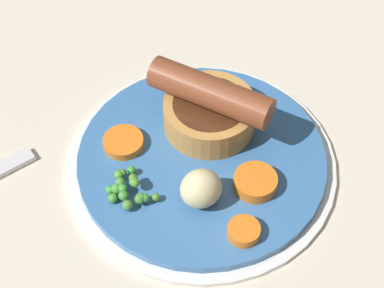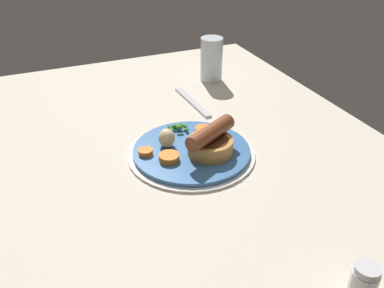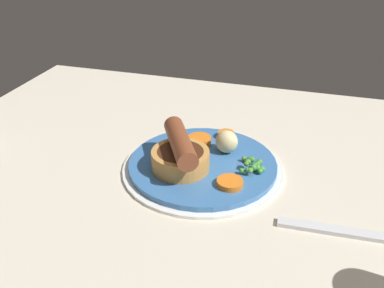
{
  "view_description": "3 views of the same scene",
  "coord_description": "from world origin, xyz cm",
  "px_view_note": "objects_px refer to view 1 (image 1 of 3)",
  "views": [
    {
      "loc": [
        16.63,
        32.11,
        52.38
      ],
      "look_at": [
        -3.94,
        0.81,
        5.53
      ],
      "focal_mm": 60.0,
      "sensor_mm": 36.0,
      "label": 1
    },
    {
      "loc": [
        -71.44,
        30.18,
        49.66
      ],
      "look_at": [
        -5.81,
        2.26,
        6.45
      ],
      "focal_mm": 40.0,
      "sensor_mm": 36.0,
      "label": 2
    },
    {
      "loc": [
        10.52,
        -54.29,
        40.24
      ],
      "look_at": [
        -6.2,
        1.8,
        7.35
      ],
      "focal_mm": 40.0,
      "sensor_mm": 36.0,
      "label": 3
    }
  ],
  "objects_px": {
    "potato_chunk_0": "(201,189)",
    "carrot_slice_5": "(244,231)",
    "sausage_pudding": "(210,107)",
    "pea_pile": "(128,189)",
    "dinner_plate": "(202,161)",
    "carrot_slice_0": "(255,182)",
    "carrot_slice_2": "(123,142)"
  },
  "relations": [
    {
      "from": "potato_chunk_0",
      "to": "sausage_pudding",
      "type": "bearing_deg",
      "value": -129.19
    },
    {
      "from": "sausage_pudding",
      "to": "potato_chunk_0",
      "type": "height_order",
      "value": "sausage_pudding"
    },
    {
      "from": "sausage_pudding",
      "to": "dinner_plate",
      "type": "bearing_deg",
      "value": 106.67
    },
    {
      "from": "carrot_slice_2",
      "to": "sausage_pudding",
      "type": "bearing_deg",
      "value": 164.1
    },
    {
      "from": "dinner_plate",
      "to": "carrot_slice_5",
      "type": "bearing_deg",
      "value": 79.05
    },
    {
      "from": "dinner_plate",
      "to": "carrot_slice_2",
      "type": "xyz_separation_m",
      "value": [
        0.06,
        -0.05,
        0.01
      ]
    },
    {
      "from": "pea_pile",
      "to": "potato_chunk_0",
      "type": "xyz_separation_m",
      "value": [
        -0.05,
        0.04,
        0.01
      ]
    },
    {
      "from": "dinner_plate",
      "to": "carrot_slice_0",
      "type": "relative_size",
      "value": 6.46
    },
    {
      "from": "pea_pile",
      "to": "potato_chunk_0",
      "type": "height_order",
      "value": "potato_chunk_0"
    },
    {
      "from": "dinner_plate",
      "to": "pea_pile",
      "type": "relative_size",
      "value": 5.34
    },
    {
      "from": "pea_pile",
      "to": "carrot_slice_0",
      "type": "relative_size",
      "value": 1.21
    },
    {
      "from": "potato_chunk_0",
      "to": "carrot_slice_5",
      "type": "bearing_deg",
      "value": 103.26
    },
    {
      "from": "pea_pile",
      "to": "carrot_slice_2",
      "type": "xyz_separation_m",
      "value": [
        -0.02,
        -0.05,
        -0.0
      ]
    },
    {
      "from": "dinner_plate",
      "to": "carrot_slice_5",
      "type": "xyz_separation_m",
      "value": [
        0.02,
        0.09,
        0.01
      ]
    },
    {
      "from": "potato_chunk_0",
      "to": "carrot_slice_0",
      "type": "height_order",
      "value": "potato_chunk_0"
    },
    {
      "from": "carrot_slice_5",
      "to": "pea_pile",
      "type": "bearing_deg",
      "value": -55.34
    },
    {
      "from": "dinner_plate",
      "to": "carrot_slice_2",
      "type": "distance_m",
      "value": 0.08
    },
    {
      "from": "potato_chunk_0",
      "to": "carrot_slice_0",
      "type": "bearing_deg",
      "value": 164.55
    },
    {
      "from": "pea_pile",
      "to": "carrot_slice_0",
      "type": "distance_m",
      "value": 0.12
    },
    {
      "from": "dinner_plate",
      "to": "sausage_pudding",
      "type": "height_order",
      "value": "sausage_pudding"
    },
    {
      "from": "pea_pile",
      "to": "carrot_slice_0",
      "type": "xyz_separation_m",
      "value": [
        -0.1,
        0.06,
        -0.0
      ]
    },
    {
      "from": "pea_pile",
      "to": "carrot_slice_2",
      "type": "relative_size",
      "value": 1.24
    },
    {
      "from": "sausage_pudding",
      "to": "carrot_slice_0",
      "type": "height_order",
      "value": "sausage_pudding"
    },
    {
      "from": "potato_chunk_0",
      "to": "pea_pile",
      "type": "bearing_deg",
      "value": -39.13
    },
    {
      "from": "sausage_pudding",
      "to": "carrot_slice_0",
      "type": "relative_size",
      "value": 3.02
    },
    {
      "from": "carrot_slice_2",
      "to": "pea_pile",
      "type": "bearing_deg",
      "value": 64.62
    },
    {
      "from": "sausage_pudding",
      "to": "carrot_slice_5",
      "type": "xyz_separation_m",
      "value": [
        0.05,
        0.12,
        -0.02
      ]
    },
    {
      "from": "dinner_plate",
      "to": "potato_chunk_0",
      "type": "distance_m",
      "value": 0.06
    },
    {
      "from": "sausage_pudding",
      "to": "pea_pile",
      "type": "height_order",
      "value": "sausage_pudding"
    },
    {
      "from": "potato_chunk_0",
      "to": "carrot_slice_5",
      "type": "height_order",
      "value": "potato_chunk_0"
    },
    {
      "from": "carrot_slice_0",
      "to": "carrot_slice_2",
      "type": "relative_size",
      "value": 1.03
    },
    {
      "from": "potato_chunk_0",
      "to": "carrot_slice_2",
      "type": "bearing_deg",
      "value": -74.34
    }
  ]
}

